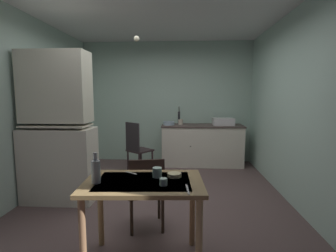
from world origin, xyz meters
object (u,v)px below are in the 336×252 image
Objects in this scene: mug_dark at (163,182)px; glass_bottle at (96,171)px; chair_far_side at (146,191)px; mixing_bowl_counter at (169,123)px; dining_table at (144,194)px; sink_basin at (223,121)px; chair_by_counter at (137,147)px; hutch_cabinet at (58,133)px; serving_bowl_wide at (174,175)px; hand_pump at (179,117)px.

glass_bottle reaches higher than mug_dark.
glass_bottle reaches higher than chair_far_side.
mixing_bowl_counter reaches higher than dining_table.
sink_basin is 3.58m from mug_dark.
mixing_bowl_counter is 3.29m from dining_table.
chair_by_counter is (-0.55, 2.66, -0.14)m from dining_table.
hutch_cabinet reaches higher than mixing_bowl_counter.
mixing_bowl_counter reaches higher than mug_dark.
dining_table is at bearing -152.95° from serving_bowl_wide.
mug_dark is at bearing -109.76° from serving_bowl_wide.
hutch_cabinet is 1.70m from glass_bottle.
hand_pump reaches higher than mug_dark.
dining_table is 0.61m from chair_far_side.
sink_basin is at bearing 73.84° from serving_bowl_wide.
hutch_cabinet is 2.12× the size of chair_by_counter.
chair_far_side is at bearing -96.28° from hand_pump.
hutch_cabinet reaches higher than sink_basin.
serving_bowl_wide is (-0.93, -3.19, -0.16)m from sink_basin.
chair_by_counter is 2.76m from glass_bottle.
glass_bottle is at bearing -117.63° from chair_far_side.
glass_bottle is at bearing -100.61° from hand_pump.
hand_pump is 3.48m from mug_dark.
hutch_cabinet is at bearing -125.96° from mixing_bowl_counter.
chair_far_side is (1.35, -0.72, -0.53)m from hutch_cabinet.
glass_bottle is (-0.67, -0.21, 0.09)m from serving_bowl_wide.
sink_basin is at bearing 73.59° from mug_dark.
hand_pump is at bearing 23.99° from mixing_bowl_counter.
sink_basin is at bearing 21.13° from chair_by_counter.
hand_pump reaches higher than serving_bowl_wide.
hand_pump is (-0.95, 0.05, 0.09)m from sink_basin.
serving_bowl_wide is at bearing 17.70° from glass_bottle.
mixing_bowl_counter is 0.22× the size of dining_table.
hutch_cabinet is 31.20× the size of mug_dark.
hutch_cabinet is 1.94× the size of dining_table.
mixing_bowl_counter is (-1.16, -0.05, -0.04)m from sink_basin.
chair_by_counter is at bearing -158.87° from sink_basin.
mug_dark is at bearing -106.41° from sink_basin.
mug_dark is at bearing -87.46° from mixing_bowl_counter.
chair_far_side is at bearing -92.00° from mixing_bowl_counter.
mixing_bowl_counter is at bearing 54.04° from hutch_cabinet.
chair_by_counter is 3.74× the size of glass_bottle.
glass_bottle reaches higher than sink_basin.
chair_far_side is 0.79m from mug_dark.
hand_pump is 1.47× the size of glass_bottle.
chair_far_side is (-1.25, -2.76, -0.50)m from sink_basin.
hand_pump reaches higher than glass_bottle.
dining_table is 0.46m from glass_bottle.
mug_dark is (0.18, -0.10, 0.15)m from dining_table.
mug_dark is at bearing -2.07° from glass_bottle.
mug_dark is at bearing -27.80° from dining_table.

